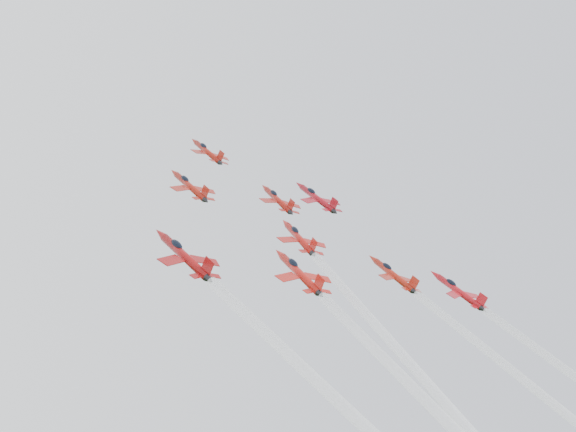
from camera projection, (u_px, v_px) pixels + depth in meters
jet_lead at (207, 151)px, 163.15m from camera, size 9.24×11.46×8.45m
jet_row2_left at (190, 186)px, 139.46m from camera, size 9.14×11.35×8.36m
jet_row2_center at (277, 199)px, 151.25m from camera, size 9.15×11.35×8.36m
jet_row2_right at (316, 197)px, 162.19m from camera, size 10.08×12.51×9.22m
jet_center at (484, 410)px, 102.30m from camera, size 9.50×84.87×61.02m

